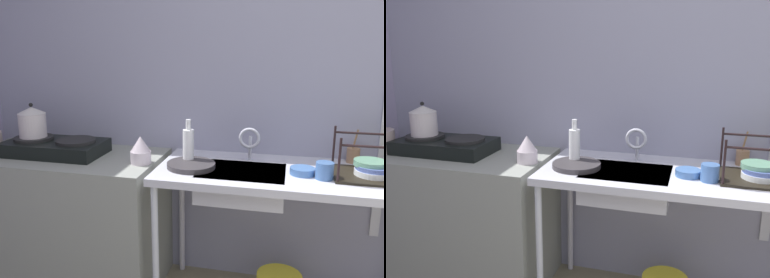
% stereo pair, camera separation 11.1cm
% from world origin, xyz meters
% --- Properties ---
extents(wall_back, '(5.13, 0.10, 2.46)m').
position_xyz_m(wall_back, '(0.00, 1.78, 1.23)').
color(wall_back, '#8C8CA4').
rests_on(wall_back, ground).
extents(counter_concrete, '(1.18, 0.61, 0.82)m').
position_xyz_m(counter_concrete, '(-1.51, 1.42, 0.41)').
color(counter_concrete, gray).
rests_on(counter_concrete, ground).
extents(counter_sink, '(1.36, 0.61, 0.82)m').
position_xyz_m(counter_sink, '(-0.20, 1.42, 0.76)').
color(counter_sink, silver).
rests_on(counter_sink, ground).
extents(stove, '(0.59, 0.33, 0.10)m').
position_xyz_m(stove, '(-1.56, 1.42, 0.87)').
color(stove, black).
rests_on(stove, counter_concrete).
extents(pot_on_left_burner, '(0.16, 0.16, 0.21)m').
position_xyz_m(pot_on_left_burner, '(-1.70, 1.42, 1.02)').
color(pot_on_left_burner, silver).
rests_on(pot_on_left_burner, stove).
extents(percolator, '(0.12, 0.12, 0.16)m').
position_xyz_m(percolator, '(-0.99, 1.37, 0.90)').
color(percolator, silver).
rests_on(percolator, counter_concrete).
extents(sink_basin, '(0.45, 0.35, 0.15)m').
position_xyz_m(sink_basin, '(-0.43, 1.38, 0.75)').
color(sink_basin, silver).
rests_on(sink_basin, counter_sink).
extents(faucet, '(0.12, 0.07, 0.20)m').
position_xyz_m(faucet, '(-0.41, 1.54, 0.95)').
color(faucet, silver).
rests_on(faucet, counter_sink).
extents(frying_pan, '(0.26, 0.26, 0.03)m').
position_xyz_m(frying_pan, '(-0.70, 1.36, 0.84)').
color(frying_pan, '#343133').
rests_on(frying_pan, counter_sink).
extents(dish_rack, '(0.36, 0.31, 0.23)m').
position_xyz_m(dish_rack, '(0.22, 1.42, 0.86)').
color(dish_rack, black).
rests_on(dish_rack, counter_sink).
extents(cup_by_rack, '(0.09, 0.09, 0.09)m').
position_xyz_m(cup_by_rack, '(-0.01, 1.34, 0.87)').
color(cup_by_rack, '#4167A2').
rests_on(cup_by_rack, counter_sink).
extents(small_bowl_on_drainboard, '(0.13, 0.13, 0.04)m').
position_xyz_m(small_bowl_on_drainboard, '(-0.12, 1.38, 0.84)').
color(small_bowl_on_drainboard, '#446DAC').
rests_on(small_bowl_on_drainboard, counter_sink).
extents(bottle_by_sink, '(0.06, 0.06, 0.25)m').
position_xyz_m(bottle_by_sink, '(-0.73, 1.43, 0.93)').
color(bottle_by_sink, white).
rests_on(bottle_by_sink, counter_sink).
extents(utensil_jar, '(0.07, 0.07, 0.19)m').
position_xyz_m(utensil_jar, '(0.16, 1.67, 0.87)').
color(utensil_jar, '#9C7353').
rests_on(utensil_jar, counter_sink).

